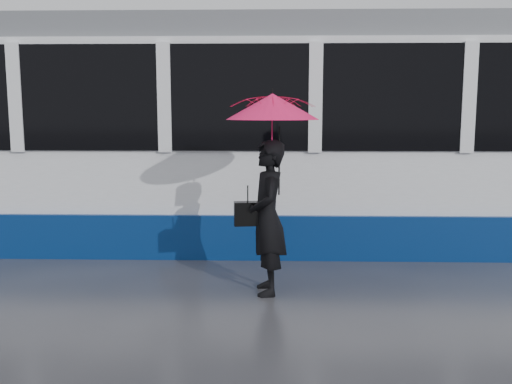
{
  "coord_description": "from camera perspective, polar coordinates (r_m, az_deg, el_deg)",
  "views": [
    {
      "loc": [
        -0.06,
        -6.34,
        2.04
      ],
      "look_at": [
        -0.24,
        0.18,
        1.1
      ],
      "focal_mm": 40.0,
      "sensor_mm": 36.0,
      "label": 1
    }
  ],
  "objects": [
    {
      "name": "umbrella",
      "position": [
        6.2,
        1.65,
        6.73
      ],
      "size": [
        1.12,
        1.12,
        1.16
      ],
      "rotation": [
        0.0,
        0.0,
        0.12
      ],
      "color": "#E7137D",
      "rests_on": "ground"
    },
    {
      "name": "ground",
      "position": [
        6.66,
        2.08,
        -9.64
      ],
      "size": [
        90.0,
        90.0,
        0.0
      ],
      "primitive_type": "plane",
      "color": "#2E2E34",
      "rests_on": "ground"
    },
    {
      "name": "tram",
      "position": [
        9.36,
        20.84,
        5.21
      ],
      "size": [
        26.0,
        2.56,
        3.35
      ],
      "color": "white",
      "rests_on": "ground"
    },
    {
      "name": "handbag",
      "position": [
        6.33,
        -0.83,
        -2.17
      ],
      "size": [
        0.32,
        0.17,
        0.45
      ],
      "rotation": [
        0.0,
        0.0,
        0.12
      ],
      "color": "black",
      "rests_on": "ground"
    },
    {
      "name": "rails",
      "position": [
        9.07,
        1.96,
        -4.74
      ],
      "size": [
        34.0,
        1.51,
        0.02
      ],
      "color": "#3F3D38",
      "rests_on": "ground"
    },
    {
      "name": "woman",
      "position": [
        6.31,
        1.16,
        -2.59
      ],
      "size": [
        0.48,
        0.67,
        1.72
      ],
      "primitive_type": "imported",
      "rotation": [
        0.0,
        0.0,
        -1.45
      ],
      "color": "black",
      "rests_on": "ground"
    }
  ]
}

